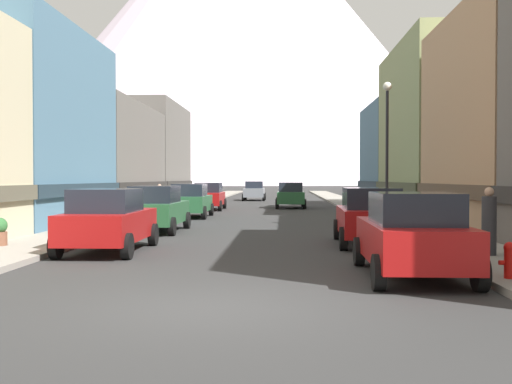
# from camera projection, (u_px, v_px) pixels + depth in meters

# --- Properties ---
(ground_plane) EXTENTS (400.00, 400.00, 0.00)m
(ground_plane) POSITION_uv_depth(u_px,v_px,m) (214.00, 308.00, 10.00)
(ground_plane) COLOR #2E2E2E
(sidewalk_left) EXTENTS (2.50, 100.00, 0.15)m
(sidewalk_left) POSITION_uv_depth(u_px,v_px,m) (182.00, 206.00, 45.23)
(sidewalk_left) COLOR gray
(sidewalk_left) RESTS_ON ground
(sidewalk_right) EXTENTS (2.50, 100.00, 0.15)m
(sidewalk_right) POSITION_uv_depth(u_px,v_px,m) (355.00, 206.00, 44.68)
(sidewalk_right) COLOR gray
(sidewalk_right) RESTS_ON ground
(storefront_left_1) EXTENTS (6.56, 10.57, 8.47)m
(storefront_left_1) POSITION_uv_depth(u_px,v_px,m) (12.00, 132.00, 26.99)
(storefront_left_1) COLOR slate
(storefront_left_1) RESTS_ON ground
(storefront_left_2) EXTENTS (8.01, 13.08, 6.66)m
(storefront_left_2) POSITION_uv_depth(u_px,v_px,m) (84.00, 160.00, 39.03)
(storefront_left_2) COLOR #66605B
(storefront_left_2) RESTS_ON ground
(storefront_left_3) EXTENTS (8.27, 12.24, 8.18)m
(storefront_left_3) POSITION_uv_depth(u_px,v_px,m) (132.00, 156.00, 52.02)
(storefront_left_3) COLOR #66605B
(storefront_left_3) RESTS_ON ground
(storefront_right_2) EXTENTS (7.50, 12.58, 9.63)m
(storefront_right_2) POSITION_uv_depth(u_px,v_px,m) (459.00, 133.00, 35.57)
(storefront_right_2) COLOR #8C9966
(storefront_right_2) RESTS_ON ground
(storefront_right_3) EXTENTS (8.15, 10.27, 7.58)m
(storefront_right_3) POSITION_uv_depth(u_px,v_px,m) (420.00, 157.00, 47.12)
(storefront_right_3) COLOR slate
(storefront_right_3) RESTS_ON ground
(car_left_0) EXTENTS (2.09, 4.41, 1.78)m
(car_left_0) POSITION_uv_depth(u_px,v_px,m) (108.00, 220.00, 17.52)
(car_left_0) COLOR #9E1111
(car_left_0) RESTS_ON ground
(car_left_1) EXTENTS (2.10, 4.42, 1.78)m
(car_left_1) POSITION_uv_depth(u_px,v_px,m) (156.00, 209.00, 24.08)
(car_left_1) COLOR #265933
(car_left_1) RESTS_ON ground
(car_left_2) EXTENTS (2.07, 4.40, 1.78)m
(car_left_2) POSITION_uv_depth(u_px,v_px,m) (190.00, 200.00, 32.92)
(car_left_2) COLOR #265933
(car_left_2) RESTS_ON ground
(car_left_3) EXTENTS (2.09, 4.41, 1.78)m
(car_left_3) POSITION_uv_depth(u_px,v_px,m) (208.00, 196.00, 40.89)
(car_left_3) COLOR #9E1111
(car_left_3) RESTS_ON ground
(car_right_0) EXTENTS (2.10, 4.42, 1.78)m
(car_right_0) POSITION_uv_depth(u_px,v_px,m) (412.00, 235.00, 13.02)
(car_right_0) COLOR #9E1111
(car_right_0) RESTS_ON ground
(car_right_1) EXTENTS (2.18, 4.45, 1.78)m
(car_right_1) POSITION_uv_depth(u_px,v_px,m) (370.00, 216.00, 19.39)
(car_right_1) COLOR #9E1111
(car_right_1) RESTS_ON ground
(car_driving_0) EXTENTS (2.06, 4.40, 1.78)m
(car_driving_0) POSITION_uv_depth(u_px,v_px,m) (254.00, 191.00, 58.19)
(car_driving_0) COLOR slate
(car_driving_0) RESTS_ON ground
(car_driving_1) EXTENTS (2.06, 4.40, 1.78)m
(car_driving_1) POSITION_uv_depth(u_px,v_px,m) (290.00, 195.00, 43.42)
(car_driving_1) COLOR #265933
(car_driving_1) RESTS_ON ground
(fire_hydrant_near) EXTENTS (0.40, 0.22, 0.70)m
(fire_hydrant_near) POSITION_uv_depth(u_px,v_px,m) (509.00, 259.00, 11.99)
(fire_hydrant_near) COLOR red
(fire_hydrant_near) RESTS_ON sidewalk_right
(potted_plant_0) EXTENTS (0.59, 0.59, 0.98)m
(potted_plant_0) POSITION_uv_depth(u_px,v_px,m) (413.00, 208.00, 28.49)
(potted_plant_0) COLOR brown
(potted_plant_0) RESTS_ON sidewalk_right
(pedestrian_0) EXTENTS (0.36, 0.36, 1.57)m
(pedestrian_0) POSITION_uv_depth(u_px,v_px,m) (159.00, 198.00, 37.10)
(pedestrian_0) COLOR maroon
(pedestrian_0) RESTS_ON sidewalk_left
(pedestrian_1) EXTENTS (0.36, 0.36, 1.70)m
(pedestrian_1) POSITION_uv_depth(u_px,v_px,m) (489.00, 224.00, 15.62)
(pedestrian_1) COLOR #333338
(pedestrian_1) RESTS_ON sidewalk_right
(streetlamp_right) EXTENTS (0.36, 0.36, 5.86)m
(streetlamp_right) POSITION_uv_depth(u_px,v_px,m) (387.00, 132.00, 25.56)
(streetlamp_right) COLOR black
(streetlamp_right) RESTS_ON sidewalk_right
(mountain_backdrop) EXTENTS (210.03, 210.03, 133.43)m
(mountain_backdrop) POSITION_uv_depth(u_px,v_px,m) (238.00, 28.00, 269.02)
(mountain_backdrop) COLOR silver
(mountain_backdrop) RESTS_ON ground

